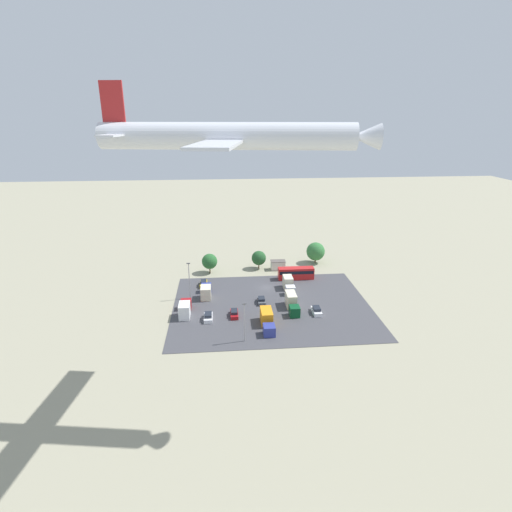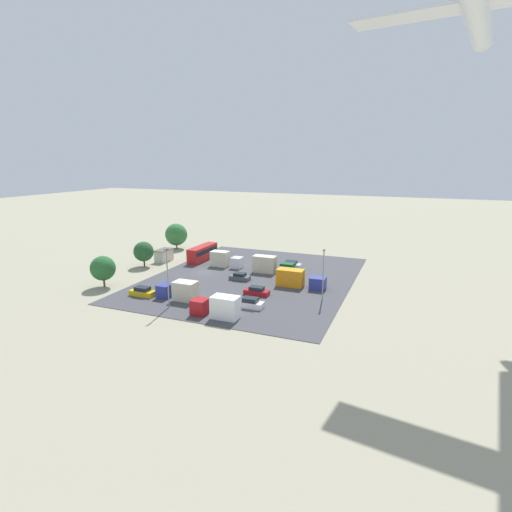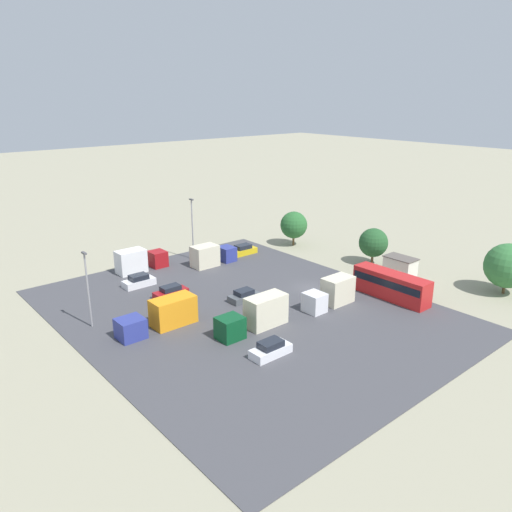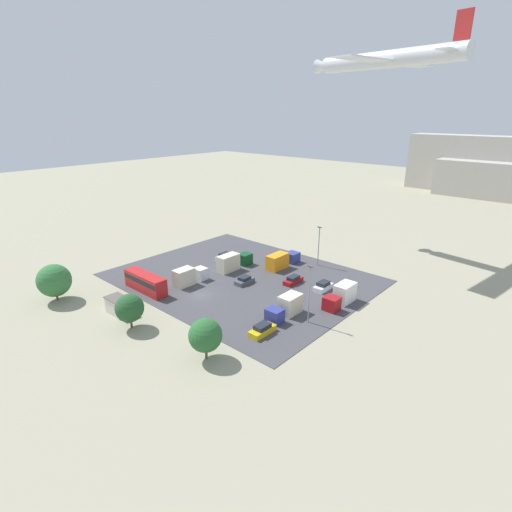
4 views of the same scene
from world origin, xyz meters
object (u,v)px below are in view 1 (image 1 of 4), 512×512
Objects in this scene: shed_building at (278,265)px; parked_car_3 at (261,301)px; parked_truck_3 at (289,285)px; airplane at (235,136)px; parked_car_4 at (234,314)px; parked_truck_4 at (267,320)px; parked_truck_1 at (292,303)px; parked_car_0 at (204,284)px; parked_car_2 at (208,317)px; parked_truck_0 at (185,309)px; parked_truck_2 at (206,291)px; bus at (296,273)px; parked_car_1 at (316,311)px.

parked_car_3 is (7.37, 22.88, -0.74)m from shed_building.
parked_truck_3 is 61.27m from airplane.
parked_truck_4 is (-7.19, 5.44, 0.84)m from parked_car_4.
parked_car_3 is 8.17m from parked_truck_1.
parked_truck_4 is at bearing -89.45° from parked_car_3.
parked_car_0 is 63.83m from airplane.
parked_truck_1 is at bearing 84.77° from parked_truck_3.
parked_truck_0 is (5.54, -2.96, 0.88)m from parked_car_2.
parked_car_0 is 28.19m from parked_truck_4.
parked_truck_1 is 1.24× the size of parked_truck_2.
parked_car_0 is 0.60× the size of parked_truck_0.
parked_truck_4 reaches higher than parked_car_4.
parked_car_2 is 15.27m from parked_car_3.
airplane is at bearing -20.20° from bus.
parked_car_2 is 0.47× the size of parked_truck_4.
shed_building is 35.51m from parked_truck_4.
parked_truck_1 is at bearing -35.82° from parked_car_0.
airplane is (18.70, 50.83, 40.30)m from bus.
parked_car_2 is at bearing -85.98° from parked_truck_2.
parked_truck_2 is at bearing -161.69° from airplane.
bus is at bearing -114.27° from parked_truck_3.
parked_car_0 is at bearing -34.15° from parked_car_1.
bus reaches higher than parked_truck_2.
parked_car_3 is at bearing -89.45° from parked_truck_4.
parked_car_2 is at bearing -159.28° from airplane.
bus is at bearing 168.65° from airplane.
parked_truck_1 reaches higher than bus.
shed_building is 32.70m from parked_car_4.
parked_car_3 is at bearing 14.47° from parked_truck_0.
airplane is (0.13, 29.56, 41.50)m from parked_car_4.
parked_car_1 is at bearing -23.70° from parked_truck_2.
airplane is (14.58, 58.88, 40.78)m from shed_building.
parked_car_2 is 20.58m from parked_truck_1.
bus is (-4.12, 8.05, 0.49)m from shed_building.
parked_car_4 is at bearing 12.47° from parked_car_2.
parked_car_0 is 23.54m from parked_truck_3.
shed_building is at bearing -116.22° from parked_car_4.
parked_truck_1 is at bearing 89.34° from shed_building.
bus is 19.33m from parked_truck_1.
parked_truck_2 is at bearing -23.70° from parked_car_1.
parked_car_2 is 0.59× the size of parked_truck_3.
shed_building is 24.05m from parked_car_3.
parked_truck_4 is at bearing 78.21° from shed_building.
parked_truck_1 is (5.51, -2.78, 0.94)m from parked_car_1.
parked_truck_4 reaches higher than shed_building.
parked_car_0 is 0.64× the size of parked_truck_2.
parked_truck_4 reaches higher than parked_car_3.
parked_car_3 is 19.31m from parked_truck_0.
parked_car_4 is at bearing 42.16° from parked_truck_3.
parked_car_3 is at bearing -37.77° from bus.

